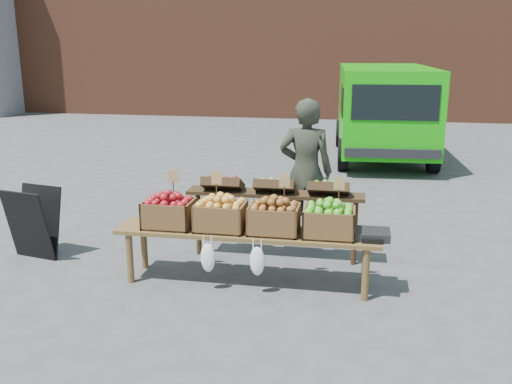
% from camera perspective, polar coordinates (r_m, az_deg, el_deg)
% --- Properties ---
extents(ground, '(80.00, 80.00, 0.00)m').
position_cam_1_polar(ground, '(6.41, -7.08, -7.64)').
color(ground, '#464749').
extents(delivery_van, '(2.23, 4.44, 1.94)m').
position_cam_1_polar(delivery_van, '(12.54, 12.62, 7.70)').
color(delivery_van, '#0FA709').
rests_on(delivery_van, ground).
extents(vendor, '(0.66, 0.44, 1.79)m').
position_cam_1_polar(vendor, '(7.00, 5.00, 2.04)').
color(vendor, '#292C21').
rests_on(vendor, ground).
extents(chalkboard_sign, '(0.61, 0.41, 0.84)m').
position_cam_1_polar(chalkboard_sign, '(7.03, -21.35, -2.88)').
color(chalkboard_sign, black).
rests_on(chalkboard_sign, ground).
extents(back_table, '(2.10, 0.44, 1.04)m').
position_cam_1_polar(back_table, '(6.48, 1.89, -2.41)').
color(back_table, '#312213').
rests_on(back_table, ground).
extents(display_bench, '(2.70, 0.56, 0.57)m').
position_cam_1_polar(display_bench, '(5.91, -0.88, -6.52)').
color(display_bench, brown).
rests_on(display_bench, ground).
extents(crate_golden_apples, '(0.50, 0.40, 0.28)m').
position_cam_1_polar(crate_golden_apples, '(5.98, -8.68, -2.13)').
color(crate_golden_apples, maroon).
rests_on(crate_golden_apples, display_bench).
extents(crate_russet_pears, '(0.50, 0.40, 0.28)m').
position_cam_1_polar(crate_russet_pears, '(5.83, -3.55, -2.44)').
color(crate_russet_pears, yellow).
rests_on(crate_russet_pears, display_bench).
extents(crate_red_apples, '(0.50, 0.40, 0.28)m').
position_cam_1_polar(crate_red_apples, '(5.73, 1.81, -2.73)').
color(crate_red_apples, brown).
rests_on(crate_red_apples, display_bench).
extents(crate_green_apples, '(0.50, 0.40, 0.28)m').
position_cam_1_polar(crate_green_apples, '(5.67, 7.32, -3.01)').
color(crate_green_apples, '#2F9213').
rests_on(crate_green_apples, display_bench).
extents(weighing_scale, '(0.34, 0.30, 0.08)m').
position_cam_1_polar(weighing_scale, '(5.70, 11.56, -4.17)').
color(weighing_scale, black).
rests_on(weighing_scale, display_bench).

